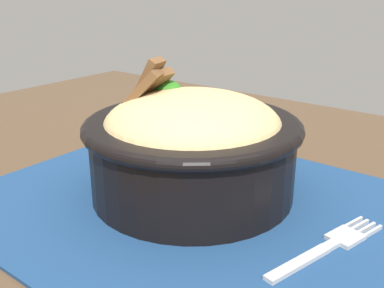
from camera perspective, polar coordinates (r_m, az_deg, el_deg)
table at (r=0.47m, az=-1.86°, el=-15.99°), size 1.07×0.84×0.75m
placemat at (r=0.42m, az=1.40°, el=-8.03°), size 0.42×0.33×0.00m
bowl at (r=0.42m, az=-0.05°, el=0.21°), size 0.21×0.21×0.13m
fork at (r=0.37m, az=17.00°, el=-12.14°), size 0.05×0.13×0.00m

